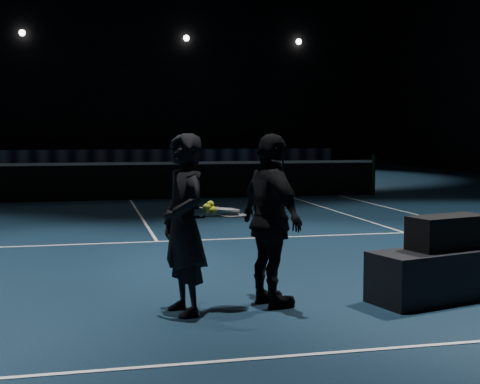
% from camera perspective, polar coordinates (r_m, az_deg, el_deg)
% --- Properties ---
extents(floor, '(36.00, 36.00, 0.00)m').
position_cam_1_polar(floor, '(16.62, -9.31, -0.74)').
color(floor, black).
rests_on(floor, ground).
extents(wall_back, '(30.00, 0.00, 30.00)m').
position_cam_1_polar(wall_back, '(34.68, -11.30, 10.46)').
color(wall_back, black).
rests_on(wall_back, ground).
extents(court_lines, '(10.98, 23.78, 0.01)m').
position_cam_1_polar(court_lines, '(16.62, -9.31, -0.73)').
color(court_lines, white).
rests_on(court_lines, floor).
extents(net_post_right, '(0.10, 0.10, 1.10)m').
position_cam_1_polar(net_post_right, '(18.12, 11.31, 1.44)').
color(net_post_right, black).
rests_on(net_post_right, floor).
extents(net_mesh, '(12.80, 0.02, 0.86)m').
position_cam_1_polar(net_mesh, '(16.58, -9.33, 0.80)').
color(net_mesh, black).
rests_on(net_mesh, floor).
extents(net_tape, '(12.80, 0.03, 0.07)m').
position_cam_1_polar(net_tape, '(16.55, -9.35, 2.41)').
color(net_tape, white).
rests_on(net_tape, net_mesh).
extents(sponsor_backdrop, '(22.00, 0.15, 0.90)m').
position_cam_1_polar(sponsor_backdrop, '(32.04, -11.03, 2.78)').
color(sponsor_backdrop, black).
rests_on(sponsor_backdrop, floor).
extents(fixtures_far, '(20.00, 0.30, 0.30)m').
position_cam_1_polar(fixtures_far, '(34.66, -11.33, 12.96)').
color(fixtures_far, white).
rests_on(fixtures_far, wall_back).
extents(player_bench, '(1.75, 0.97, 0.50)m').
position_cam_1_polar(player_bench, '(7.05, 17.26, -6.65)').
color(player_bench, black).
rests_on(player_bench, floor).
extents(racket_bag, '(0.90, 0.56, 0.33)m').
position_cam_1_polar(racket_bag, '(6.98, 17.35, -3.30)').
color(racket_bag, black).
rests_on(racket_bag, player_bench).
extents(bag_signature, '(0.38, 0.10, 0.11)m').
position_cam_1_polar(bag_signature, '(6.82, 18.11, -3.50)').
color(bag_signature, white).
rests_on(bag_signature, racket_bag).
extents(player_a, '(0.55, 0.69, 1.65)m').
position_cam_1_polar(player_a, '(6.08, -4.80, -2.78)').
color(player_a, black).
rests_on(player_a, floor).
extents(player_b, '(0.64, 1.04, 1.65)m').
position_cam_1_polar(player_b, '(6.33, 2.70, -2.45)').
color(player_b, black).
rests_on(player_b, floor).
extents(racket_lower, '(0.70, 0.28, 0.03)m').
position_cam_1_polar(racket_lower, '(6.19, -0.75, -2.03)').
color(racket_lower, black).
rests_on(racket_lower, player_a).
extents(racket_upper, '(0.71, 0.33, 0.10)m').
position_cam_1_polar(racket_upper, '(6.21, -1.30, -1.51)').
color(racket_upper, black).
rests_on(racket_upper, player_b).
extents(tennis_balls, '(0.12, 0.10, 0.12)m').
position_cam_1_polar(tennis_balls, '(6.13, -2.50, -1.39)').
color(tennis_balls, '#CCD32C').
rests_on(tennis_balls, racket_upper).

